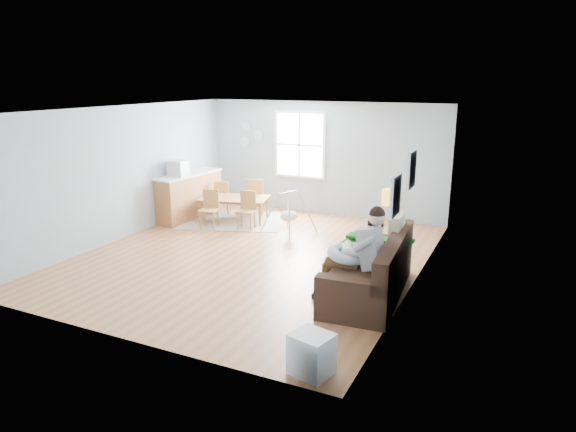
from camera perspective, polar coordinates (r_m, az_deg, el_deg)
The scene contains 22 objects.
room at distance 9.16m, azimuth -4.12°, elevation 10.02°, with size 8.40×9.40×3.90m.
window at distance 12.59m, azimuth 1.33°, elevation 7.90°, with size 1.32×0.08×1.62m.
pictures at distance 7.20m, azimuth 12.74°, elevation 3.70°, with size 0.05×1.34×0.74m.
wall_plates at distance 13.21m, azimuth -4.29°, elevation 8.99°, with size 0.67×0.02×0.66m.
sofa at distance 7.97m, azimuth 9.36°, elevation -6.42°, with size 1.17×2.39×0.94m.
green_throw at distance 8.61m, azimuth 9.91°, elevation -2.94°, with size 1.05×0.85×0.04m, color #135317.
beige_pillow at distance 8.32m, azimuth 12.00°, elevation -1.74°, with size 0.16×0.58×0.58m, color #BCAC8F.
father at distance 7.53m, azimuth 7.90°, elevation -3.85°, with size 1.05×0.49×1.49m.
nursing_pillow at distance 7.59m, azimuth 6.59°, elevation -4.24°, with size 0.60×0.60×0.16m, color #A8BAD2.
infant at distance 7.60m, azimuth 6.63°, elevation -3.55°, with size 0.24×0.40×0.15m.
toddler at distance 8.03m, azimuth 9.20°, elevation -2.83°, with size 0.57×0.28×0.88m.
floor_lamp at distance 8.70m, azimuth 11.31°, elevation 1.28°, with size 0.29×0.29×1.44m.
storage_cube at distance 5.95m, azimuth 2.58°, elevation -15.04°, with size 0.51×0.48×0.48m.
rug at distance 12.06m, azimuth -6.00°, elevation -0.48°, with size 2.31×1.76×0.01m, color gray.
dining_table at distance 11.99m, azimuth -6.03°, elevation 0.76°, with size 1.56×0.87×0.55m, color olive.
chair_sw at distance 11.50m, azimuth -8.68°, elevation 1.04°, with size 0.46×0.46×0.84m.
chair_se at distance 11.31m, azimuth -4.59°, elevation 0.91°, with size 0.44×0.44×0.83m.
chair_nw at distance 12.59m, azimuth -7.32°, elevation 2.26°, with size 0.48×0.48×0.82m.
chair_ne at distance 12.39m, azimuth -3.61°, elevation 2.39°, with size 0.52×0.52×0.90m.
counter at distance 12.37m, azimuth -10.91°, elevation 2.27°, with size 0.69×1.93×1.06m.
monitor at distance 11.95m, azimuth -12.13°, elevation 5.21°, with size 0.40×0.38×0.36m.
baby_swing at distance 10.89m, azimuth 0.08°, elevation 0.08°, with size 1.11×1.13×0.91m.
Camera 1 is at (4.48, -7.95, 3.23)m, focal length 32.00 mm.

